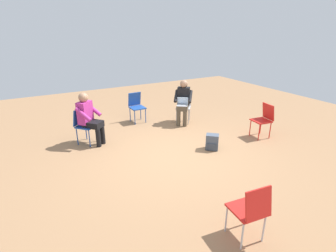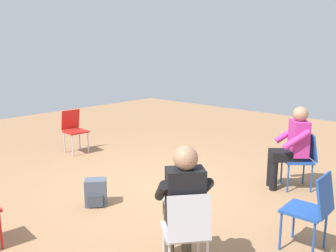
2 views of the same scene
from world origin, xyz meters
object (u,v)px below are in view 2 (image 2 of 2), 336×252
chair_northeast (187,229)px  person_in_magenta (292,143)px  chair_south (74,128)px  backpack_near_laptop_user (96,194)px  chair_north (312,207)px  person_with_laptop (183,200)px  chair_northwest (302,156)px

chair_northeast → person_in_magenta: size_ratio=0.69×
chair_south → chair_northeast: same height
person_in_magenta → backpack_near_laptop_user: person_in_magenta is taller
chair_north → person_with_laptop: 1.37m
chair_north → chair_northwest: bearing=24.3°
person_with_laptop → chair_northwest: bearing=39.4°
chair_north → person_with_laptop: (1.11, -0.78, 0.20)m
chair_north → chair_south: (-0.53, -4.98, 0.00)m
person_with_laptop → person_in_magenta: size_ratio=1.00×
chair_south → person_in_magenta: (-1.04, 4.05, 0.20)m
person_with_laptop → person_in_magenta: 2.67m
chair_northeast → person_with_laptop: size_ratio=0.69×
person_with_laptop → person_in_magenta: (-2.67, -0.15, 0.00)m
chair_northeast → person_in_magenta: 2.80m
chair_south → chair_northwest: bearing=111.2°
chair_northeast → chair_south: bearing=107.1°
chair_north → person_with_laptop: person_with_laptop is taller
chair_south → person_in_magenta: size_ratio=0.69×
chair_northwest → backpack_near_laptop_user: (2.44, -1.78, -0.34)m
person_with_laptop → backpack_near_laptop_user: (-0.34, -1.80, -0.53)m
chair_northeast → person_in_magenta: bearing=44.7°
chair_north → chair_northwest: same height
person_in_magenta → chair_northeast: bearing=144.4°
chair_south → person_with_laptop: person_with_laptop is taller
chair_northeast → backpack_near_laptop_user: size_ratio=2.36×
chair_northeast → person_with_laptop: 0.26m
chair_northeast → person_in_magenta: (-2.78, -0.28, 0.20)m
chair_northwest → backpack_near_laptop_user: bearing=102.7°
chair_south → person_with_laptop: size_ratio=0.69×
chair_north → chair_south: size_ratio=1.00×
chair_northwest → chair_north: bearing=164.4°
chair_north → backpack_near_laptop_user: size_ratio=2.36×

